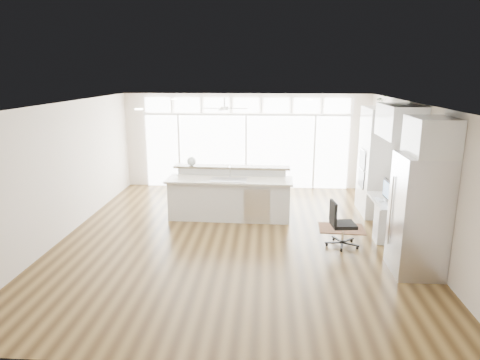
{
  "coord_description": "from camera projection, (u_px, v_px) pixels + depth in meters",
  "views": [
    {
      "loc": [
        0.61,
        -8.18,
        3.27
      ],
      "look_at": [
        0.04,
        0.6,
        1.05
      ],
      "focal_mm": 32.0,
      "sensor_mm": 36.0,
      "label": 1
    }
  ],
  "objects": [
    {
      "name": "kitchen_island",
      "position": [
        230.0,
        194.0,
        9.76
      ],
      "size": [
        2.88,
        1.16,
        1.13
      ],
      "primitive_type": "cube",
      "rotation": [
        0.0,
        0.0,
        -0.03
      ],
      "color": "silver",
      "rests_on": "floor"
    },
    {
      "name": "fridge_cabinet",
      "position": [
        431.0,
        136.0,
        6.69
      ],
      "size": [
        0.64,
        0.9,
        0.6
      ],
      "primitive_type": "cube",
      "color": "silver",
      "rests_on": "wall_right"
    },
    {
      "name": "wall_left",
      "position": [
        64.0,
        170.0,
        8.64
      ],
      "size": [
        0.04,
        8.0,
        2.7
      ],
      "primitive_type": "cube",
      "color": "beige",
      "rests_on": "floor"
    },
    {
      "name": "refrigerator",
      "position": [
        419.0,
        215.0,
        7.01
      ],
      "size": [
        0.76,
        0.9,
        2.0
      ],
      "primitive_type": "cube",
      "color": "silver",
      "rests_on": "floor"
    },
    {
      "name": "upper_cabinets",
      "position": [
        400.0,
        121.0,
        8.27
      ],
      "size": [
        0.64,
        1.3,
        0.64
      ],
      "primitive_type": "cube",
      "color": "silver",
      "rests_on": "wall_right"
    },
    {
      "name": "desk_nook",
      "position": [
        389.0,
        218.0,
        8.76
      ],
      "size": [
        0.72,
        1.3,
        0.76
      ],
      "primitive_type": "cube",
      "color": "silver",
      "rests_on": "floor"
    },
    {
      "name": "glass_wall",
      "position": [
        246.0,
        152.0,
        12.31
      ],
      "size": [
        5.8,
        0.06,
        2.08
      ],
      "primitive_type": "cube",
      "color": "white",
      "rests_on": "wall_back"
    },
    {
      "name": "wall_back",
      "position": [
        246.0,
        141.0,
        12.29
      ],
      "size": [
        7.0,
        0.04,
        2.7
      ],
      "primitive_type": "cube",
      "color": "beige",
      "rests_on": "floor"
    },
    {
      "name": "floor",
      "position": [
        236.0,
        237.0,
        8.76
      ],
      "size": [
        7.0,
        8.0,
        0.02
      ],
      "primitive_type": "cube",
      "color": "#3F2B13",
      "rests_on": "ground"
    },
    {
      "name": "office_chair",
      "position": [
        343.0,
        224.0,
        8.19
      ],
      "size": [
        0.51,
        0.48,
        0.9
      ],
      "primitive_type": "cube",
      "rotation": [
        0.0,
        0.0,
        0.11
      ],
      "color": "black",
      "rests_on": "floor"
    },
    {
      "name": "oven_cabinet",
      "position": [
        377.0,
        161.0,
        9.99
      ],
      "size": [
        0.64,
        1.2,
        2.5
      ],
      "primitive_type": "cube",
      "color": "silver",
      "rests_on": "floor"
    },
    {
      "name": "potted_plant",
      "position": [
        381.0,
        103.0,
        9.66
      ],
      "size": [
        0.29,
        0.31,
        0.22
      ],
      "primitive_type": "imported",
      "rotation": [
        0.0,
        0.0,
        0.14
      ],
      "color": "#2F632A",
      "rests_on": "oven_cabinet"
    },
    {
      "name": "ceiling",
      "position": [
        236.0,
        104.0,
        8.09
      ],
      "size": [
        7.0,
        8.0,
        0.02
      ],
      "primitive_type": "cube",
      "color": "white",
      "rests_on": "wall_back"
    },
    {
      "name": "framed_photos",
      "position": [
        401.0,
        163.0,
        9.09
      ],
      "size": [
        0.06,
        0.22,
        0.8
      ],
      "primitive_type": "cube",
      "color": "black",
      "rests_on": "wall_right"
    },
    {
      "name": "monitor",
      "position": [
        388.0,
        190.0,
        8.61
      ],
      "size": [
        0.1,
        0.52,
        0.43
      ],
      "primitive_type": "cube",
      "rotation": [
        0.0,
        0.0,
        0.02
      ],
      "color": "black",
      "rests_on": "desk_nook"
    },
    {
      "name": "ceiling_fan",
      "position": [
        224.0,
        104.0,
        10.89
      ],
      "size": [
        1.16,
        1.16,
        0.32
      ],
      "primitive_type": "cube",
      "color": "white",
      "rests_on": "ceiling"
    },
    {
      "name": "wall_right",
      "position": [
        418.0,
        175.0,
        8.2
      ],
      "size": [
        0.04,
        8.0,
        2.7
      ],
      "primitive_type": "cube",
      "color": "beige",
      "rests_on": "floor"
    },
    {
      "name": "wall_front",
      "position": [
        209.0,
        258.0,
        4.55
      ],
      "size": [
        7.0,
        0.04,
        2.7
      ],
      "primitive_type": "cube",
      "color": "beige",
      "rests_on": "floor"
    },
    {
      "name": "keyboard",
      "position": [
        378.0,
        199.0,
        8.68
      ],
      "size": [
        0.16,
        0.31,
        0.01
      ],
      "primitive_type": "cube",
      "rotation": [
        0.0,
        0.0,
        0.16
      ],
      "color": "white",
      "rests_on": "desk_nook"
    },
    {
      "name": "transom_row",
      "position": [
        246.0,
        105.0,
        11.98
      ],
      "size": [
        5.9,
        0.06,
        0.4
      ],
      "primitive_type": "cube",
      "color": "white",
      "rests_on": "wall_back"
    },
    {
      "name": "recessed_lights",
      "position": [
        237.0,
        104.0,
        8.29
      ],
      "size": [
        3.4,
        3.0,
        0.02
      ],
      "primitive_type": "cube",
      "color": "white",
      "rests_on": "ceiling"
    },
    {
      "name": "desk_window",
      "position": [
        411.0,
        162.0,
        8.45
      ],
      "size": [
        0.04,
        0.85,
        0.85
      ],
      "primitive_type": "cube",
      "color": "white",
      "rests_on": "wall_right"
    },
    {
      "name": "rug",
      "position": [
        341.0,
        228.0,
        9.22
      ],
      "size": [
        0.99,
        0.75,
        0.01
      ],
      "primitive_type": "cube",
      "rotation": [
        0.0,
        0.0,
        -0.06
      ],
      "color": "#341B10",
      "rests_on": "floor"
    },
    {
      "name": "fishbowl",
      "position": [
        191.0,
        161.0,
        10.07
      ],
      "size": [
        0.23,
        0.23,
        0.21
      ],
      "primitive_type": "sphere",
      "rotation": [
        0.0,
        0.0,
        -0.08
      ],
      "color": "silver",
      "rests_on": "kitchen_island"
    }
  ]
}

